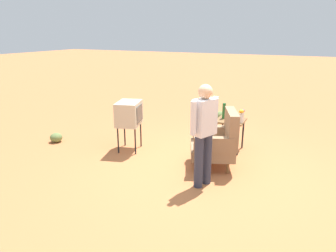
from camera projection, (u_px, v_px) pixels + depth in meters
ground_plane at (209, 172)px, 5.43m from camera, size 60.00×60.00×0.00m
armchair at (218, 141)px, 5.52m from camera, size 1.00×1.01×1.06m
side_table at (230, 124)px, 6.31m from camera, size 0.56×0.56×0.65m
tv_on_stand at (129, 114)px, 6.25m from camera, size 0.70×0.59×1.03m
person_standing at (204, 130)px, 4.72m from camera, size 0.53×0.34×1.64m
soda_can_red at (237, 117)px, 6.25m from camera, size 0.07×0.07×0.12m
bottle_wine_green at (224, 111)px, 6.35m from camera, size 0.07×0.07×0.32m
bottle_short_clear at (232, 115)px, 6.29m from camera, size 0.06×0.06×0.20m
flower_vase at (242, 115)px, 6.05m from camera, size 0.14×0.10×0.27m
shrub_near at (56, 137)px, 6.90m from camera, size 0.27×0.27×0.21m
shrub_mid at (220, 116)px, 8.64m from camera, size 0.31×0.31×0.24m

